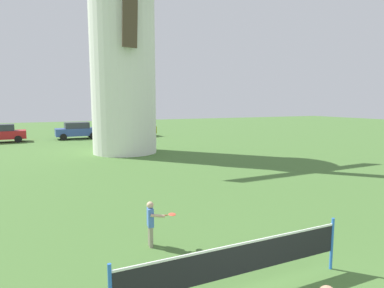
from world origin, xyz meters
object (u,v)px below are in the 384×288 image
Objects in this scene: windmill at (122,39)px; player_far at (152,221)px; tennis_net at (239,260)px; parked_car_mustard at (133,129)px; parked_car_red at (0,133)px; parked_car_blue at (77,130)px.

windmill is 14.75× the size of player_far.
parked_car_mustard is at bearing 79.06° from tennis_net.
tennis_net is (-2.15, -17.61, -6.96)m from windmill.
parked_car_red is at bearing 102.82° from tennis_net.
parked_car_mustard is at bearing 76.24° from player_far.
parked_car_mustard reaches higher than tennis_net.
parked_car_red is at bearing -176.96° from parked_car_blue.
windmill is 12.72m from parked_car_blue.
parked_car_red is at bearing 102.41° from player_far.
player_far is 0.25× the size of parked_car_mustard.
tennis_net is 28.21m from parked_car_mustard.
parked_car_blue is 5.35m from parked_car_mustard.
tennis_net is at bearing -73.32° from player_far.
parked_car_blue reaches higher than player_far.
player_far reaches higher than tennis_net.
parked_car_red and parked_car_blue have the same top height.
windmill is 16.81m from player_far.
tennis_net is 2.73m from player_far.
parked_car_mustard is at bearing 72.35° from windmill.
player_far is at bearing -101.06° from windmill.
player_far is (-0.78, 2.62, -0.05)m from tennis_net.
player_far is at bearing -91.83° from parked_car_blue.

